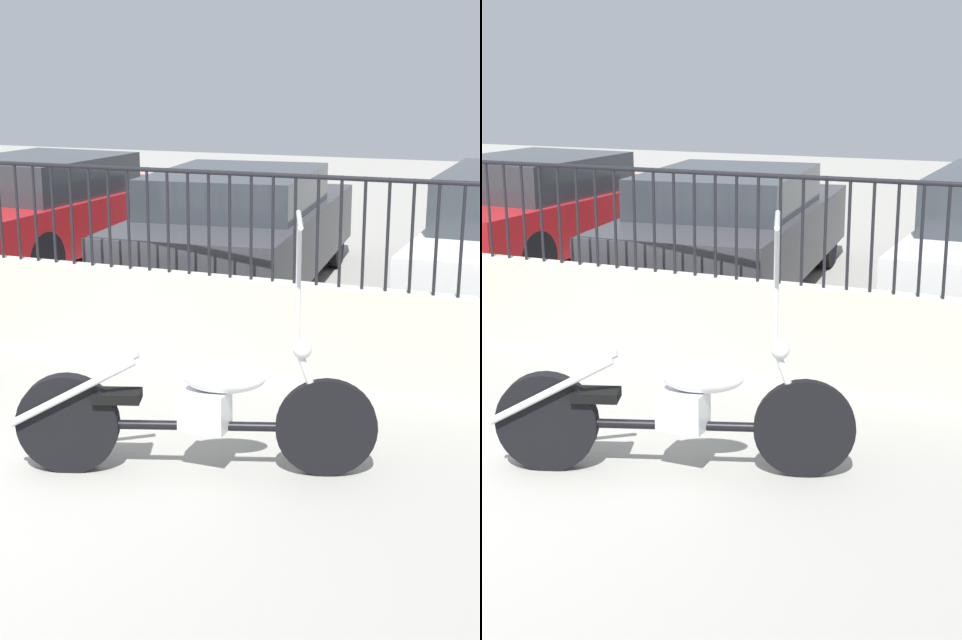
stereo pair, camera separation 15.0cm
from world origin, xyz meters
The scene contains 5 objects.
low_wall centered at (0.00, 2.67, 0.38)m, with size 9.30×0.18×0.75m.
fence_railing centered at (0.00, 2.67, 1.30)m, with size 9.30×0.04×0.83m.
motorcycle_black centered at (1.31, 0.79, 0.40)m, with size 2.09×0.87×1.55m.
car_red centered at (-2.71, 5.72, 0.67)m, with size 2.01×4.34×1.31m.
car_dark_grey centered at (0.00, 5.21, 0.67)m, with size 2.13×4.48×1.30m.
Camera 1 is at (3.38, -3.65, 2.34)m, focal length 50.00 mm.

